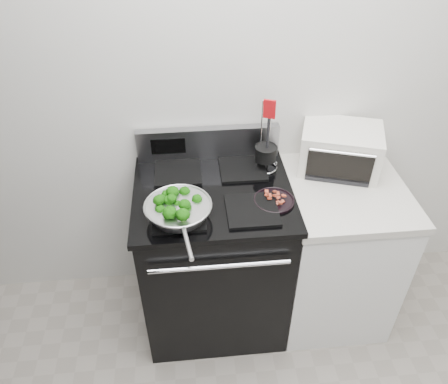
{
  "coord_description": "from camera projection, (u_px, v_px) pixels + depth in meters",
  "views": [
    {
      "loc": [
        -0.41,
        -0.28,
        2.28
      ],
      "look_at": [
        -0.25,
        1.36,
        0.98
      ],
      "focal_mm": 35.0,
      "sensor_mm": 36.0,
      "label": 1
    }
  ],
  "objects": [
    {
      "name": "counter",
      "position": [
        333.0,
        250.0,
        2.51
      ],
      "size": [
        0.62,
        0.68,
        0.92
      ],
      "color": "white",
      "rests_on": "floor"
    },
    {
      "name": "broccoli_pile",
      "position": [
        178.0,
        206.0,
        1.96
      ],
      "size": [
        0.24,
        0.24,
        0.08
      ],
      "primitive_type": null,
      "color": "black",
      "rests_on": "skillet"
    },
    {
      "name": "gas_range",
      "position": [
        214.0,
        255.0,
        2.45
      ],
      "size": [
        0.79,
        0.69,
        1.13
      ],
      "color": "black",
      "rests_on": "floor"
    },
    {
      "name": "back_wall",
      "position": [
        266.0,
        84.0,
        2.2
      ],
      "size": [
        4.0,
        0.02,
        2.7
      ],
      "primitive_type": "cube",
      "color": "silver",
      "rests_on": "ground"
    },
    {
      "name": "bacon_plate",
      "position": [
        274.0,
        199.0,
        2.08
      ],
      "size": [
        0.2,
        0.2,
        0.04
      ],
      "rotation": [
        0.0,
        0.0,
        -0.23
      ],
      "color": "black",
      "rests_on": "gas_range"
    },
    {
      "name": "skillet",
      "position": [
        178.0,
        210.0,
        1.97
      ],
      "size": [
        0.31,
        0.49,
        0.07
      ],
      "rotation": [
        0.0,
        0.0,
        0.14
      ],
      "color": "silver",
      "rests_on": "gas_range"
    },
    {
      "name": "utensil_holder",
      "position": [
        265.0,
        157.0,
        2.27
      ],
      "size": [
        0.13,
        0.13,
        0.4
      ],
      "rotation": [
        0.0,
        0.0,
        -0.37
      ],
      "color": "silver",
      "rests_on": "gas_range"
    },
    {
      "name": "toaster_oven",
      "position": [
        340.0,
        149.0,
        2.3
      ],
      "size": [
        0.48,
        0.42,
        0.23
      ],
      "rotation": [
        0.0,
        0.0,
        -0.32
      ],
      "color": "silver",
      "rests_on": "counter"
    }
  ]
}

